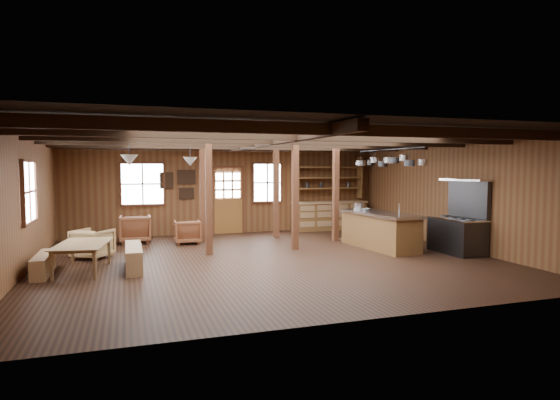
% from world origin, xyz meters
% --- Properties ---
extents(room, '(10.04, 9.04, 2.84)m').
position_xyz_m(room, '(0.00, 0.00, 1.40)').
color(room, black).
rests_on(room, ground).
extents(ceiling_joists, '(9.80, 8.82, 0.18)m').
position_xyz_m(ceiling_joists, '(0.00, 0.18, 2.68)').
color(ceiling_joists, black).
rests_on(ceiling_joists, ceiling).
extents(timber_posts, '(3.95, 2.35, 2.80)m').
position_xyz_m(timber_posts, '(0.52, 2.08, 1.40)').
color(timber_posts, '#3F2112').
rests_on(timber_posts, floor).
extents(back_door, '(1.02, 0.08, 2.15)m').
position_xyz_m(back_door, '(0.00, 4.45, 0.88)').
color(back_door, brown).
rests_on(back_door, floor).
extents(window_back_left, '(1.32, 0.06, 1.32)m').
position_xyz_m(window_back_left, '(-2.60, 4.46, 1.60)').
color(window_back_left, white).
rests_on(window_back_left, wall_back).
extents(window_back_right, '(1.02, 0.06, 1.32)m').
position_xyz_m(window_back_right, '(1.30, 4.46, 1.60)').
color(window_back_right, white).
rests_on(window_back_right, wall_back).
extents(window_left, '(0.14, 1.24, 1.32)m').
position_xyz_m(window_left, '(-4.96, 0.50, 1.60)').
color(window_left, white).
rests_on(window_left, wall_back).
extents(notice_boards, '(1.08, 0.03, 0.90)m').
position_xyz_m(notice_boards, '(-1.50, 4.46, 1.64)').
color(notice_boards, silver).
rests_on(notice_boards, wall_back).
extents(back_counter, '(2.55, 0.60, 2.45)m').
position_xyz_m(back_counter, '(3.40, 4.20, 0.60)').
color(back_counter, brown).
rests_on(back_counter, floor).
extents(pendant_lamps, '(1.86, 2.36, 0.66)m').
position_xyz_m(pendant_lamps, '(-2.25, 1.00, 2.25)').
color(pendant_lamps, '#303032').
rests_on(pendant_lamps, ceiling).
extents(pot_rack, '(0.39, 3.00, 0.46)m').
position_xyz_m(pot_rack, '(3.26, 0.33, 2.26)').
color(pot_rack, '#303032').
rests_on(pot_rack, ceiling).
extents(kitchen_island, '(1.12, 2.57, 1.20)m').
position_xyz_m(kitchen_island, '(3.15, 0.49, 0.48)').
color(kitchen_island, brown).
rests_on(kitchen_island, floor).
extents(step_stool, '(0.52, 0.45, 0.39)m').
position_xyz_m(step_stool, '(3.00, 1.80, 0.20)').
color(step_stool, olive).
rests_on(step_stool, floor).
extents(commercial_range, '(0.78, 1.47, 1.82)m').
position_xyz_m(commercial_range, '(4.65, -0.70, 0.60)').
color(commercial_range, '#303032').
rests_on(commercial_range, floor).
extents(dining_table, '(1.14, 1.76, 0.58)m').
position_xyz_m(dining_table, '(-3.90, -0.06, 0.29)').
color(dining_table, brown).
rests_on(dining_table, floor).
extents(bench_wall, '(0.27, 1.44, 0.40)m').
position_xyz_m(bench_wall, '(-4.65, -0.06, 0.20)').
color(bench_wall, olive).
rests_on(bench_wall, floor).
extents(bench_aisle, '(0.32, 1.72, 0.47)m').
position_xyz_m(bench_aisle, '(-2.95, -0.06, 0.24)').
color(bench_aisle, olive).
rests_on(bench_aisle, floor).
extents(armchair_a, '(0.84, 0.86, 0.77)m').
position_xyz_m(armchair_a, '(-2.85, 3.41, 0.39)').
color(armchair_a, brown).
rests_on(armchair_a, floor).
extents(armchair_b, '(0.71, 0.73, 0.65)m').
position_xyz_m(armchair_b, '(-1.49, 2.81, 0.32)').
color(armchair_b, brown).
rests_on(armchair_b, floor).
extents(armchair_c, '(1.03, 1.04, 0.69)m').
position_xyz_m(armchair_c, '(-3.83, 1.36, 0.34)').
color(armchair_c, olive).
rests_on(armchair_c, floor).
extents(counter_pot, '(0.30, 0.30, 0.18)m').
position_xyz_m(counter_pot, '(3.07, 1.49, 1.03)').
color(counter_pot, silver).
rests_on(counter_pot, kitchen_island).
extents(bowl, '(0.28, 0.28, 0.06)m').
position_xyz_m(bowl, '(3.02, 0.99, 0.97)').
color(bowl, silver).
rests_on(bowl, kitchen_island).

